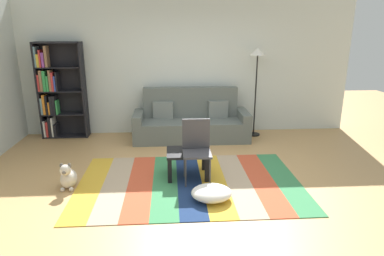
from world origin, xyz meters
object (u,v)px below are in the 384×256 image
object	(u,v)px
couch	(191,122)
coffee_table	(188,156)
pouf	(211,193)
folding_chair	(196,145)
tv_remote	(193,151)
standing_lamp	(257,63)
dog	(68,177)
bookshelf	(56,92)

from	to	relation	value
couch	coffee_table	world-z (taller)	couch
pouf	folding_chair	distance (m)	0.79
pouf	folding_chair	bearing A→B (deg)	102.83
couch	pouf	world-z (taller)	couch
tv_remote	standing_lamp	bearing A→B (deg)	89.09
standing_lamp	couch	bearing A→B (deg)	-174.30
couch	coffee_table	xyz separation A→B (m)	(-0.17, -1.83, -0.01)
dog	standing_lamp	size ratio (longest dim) A/B	0.22
bookshelf	coffee_table	distance (m)	3.33
tv_remote	dog	bearing A→B (deg)	-137.60
couch	tv_remote	distance (m)	1.86
coffee_table	tv_remote	distance (m)	0.12
folding_chair	pouf	bearing A→B (deg)	-67.04
tv_remote	folding_chair	bearing A→B (deg)	-23.92
standing_lamp	bookshelf	bearing A→B (deg)	177.79
dog	folding_chair	distance (m)	1.85
bookshelf	pouf	xyz separation A→B (m)	(2.77, -2.86, -0.82)
coffee_table	standing_lamp	distance (m)	2.72
standing_lamp	tv_remote	world-z (taller)	standing_lamp
couch	coffee_table	size ratio (longest dim) A/B	3.68
coffee_table	standing_lamp	world-z (taller)	standing_lamp
coffee_table	dog	size ratio (longest dim) A/B	1.55
bookshelf	coffee_table	xyz separation A→B (m)	(2.50, -2.11, -0.60)
couch	bookshelf	xyz separation A→B (m)	(-2.67, 0.28, 0.59)
bookshelf	pouf	distance (m)	4.07
couch	folding_chair	distance (m)	1.95
bookshelf	folding_chair	xyz separation A→B (m)	(2.62, -2.22, -0.39)
bookshelf	pouf	world-z (taller)	bookshelf
bookshelf	pouf	bearing A→B (deg)	-45.96
couch	folding_chair	bearing A→B (deg)	-91.39
couch	tv_remote	bearing A→B (deg)	-93.03
couch	pouf	xyz separation A→B (m)	(0.10, -2.58, -0.23)
couch	folding_chair	world-z (taller)	couch
bookshelf	folding_chair	distance (m)	3.46
bookshelf	tv_remote	distance (m)	3.38
pouf	standing_lamp	distance (m)	3.27
pouf	standing_lamp	bearing A→B (deg)	65.85
folding_chair	dog	bearing A→B (deg)	-164.83
dog	couch	bearing A→B (deg)	48.62
dog	folding_chair	bearing A→B (deg)	5.05
standing_lamp	folding_chair	distance (m)	2.65
standing_lamp	folding_chair	xyz separation A→B (m)	(-1.36, -2.07, -0.95)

